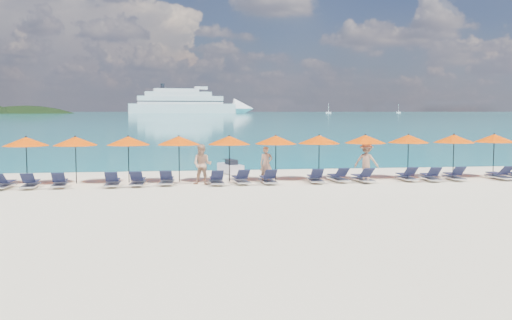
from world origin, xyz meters
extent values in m
plane|color=beige|center=(0.00, 0.00, 0.00)|extent=(1400.00, 1400.00, 0.00)
cube|color=#1FA9B2|center=(0.00, 660.00, 0.01)|extent=(1600.00, 1300.00, 0.01)
ellipsoid|color=black|center=(-150.00, 560.00, -35.00)|extent=(162.00, 126.00, 85.50)
cube|color=silver|center=(1.38, 549.58, 4.75)|extent=(106.01, 30.72, 9.50)
cone|color=silver|center=(63.70, 556.68, 4.75)|extent=(23.14, 23.14, 20.91)
cube|color=silver|center=(-0.51, 549.37, 13.30)|extent=(84.92, 25.52, 7.60)
cube|color=silver|center=(-2.39, 549.15, 19.01)|extent=(66.01, 21.50, 4.75)
cube|color=silver|center=(-4.28, 548.94, 22.81)|extent=(44.91, 16.30, 3.33)
cube|color=black|center=(-0.51, 549.37, 11.88)|extent=(85.98, 25.83, 0.86)
cube|color=black|center=(-0.51, 549.37, 15.20)|extent=(83.86, 25.21, 0.86)
cylinder|color=black|center=(-17.31, 547.45, 26.61)|extent=(4.18, 4.18, 5.23)
cube|color=silver|center=(150.45, 548.36, 0.75)|extent=(5.65, 1.88, 1.51)
cylinder|color=silver|center=(150.45, 548.36, 5.65)|extent=(0.34, 0.34, 9.42)
cube|color=silver|center=(243.25, 591.96, 0.70)|extent=(5.24, 1.75, 1.40)
cylinder|color=silver|center=(243.25, 591.96, 5.24)|extent=(0.31, 0.31, 8.73)
cube|color=silver|center=(-0.68, 8.41, 0.27)|extent=(1.34, 2.27, 0.49)
cube|color=black|center=(-0.64, 8.24, 0.62)|extent=(0.67, 0.97, 0.31)
cylinder|color=black|center=(-0.83, 8.92, 0.75)|extent=(0.48, 0.18, 0.05)
imported|color=tan|center=(0.73, 4.65, 0.85)|extent=(0.63, 0.42, 1.70)
imported|color=tan|center=(-2.42, 3.78, 0.94)|extent=(1.04, 0.80, 1.89)
imported|color=tan|center=(5.75, 4.45, 0.94)|extent=(1.34, 1.10, 1.88)
cylinder|color=black|center=(-10.57, 5.06, 1.10)|extent=(0.05, 0.05, 2.20)
cone|color=#E34500|center=(-10.57, 5.06, 2.02)|extent=(2.10, 2.10, 0.42)
sphere|color=black|center=(-10.57, 5.06, 2.24)|extent=(0.08, 0.08, 0.08)
cylinder|color=black|center=(-8.34, 5.08, 1.10)|extent=(0.05, 0.05, 2.20)
cone|color=#E34500|center=(-8.34, 5.08, 2.02)|extent=(2.10, 2.10, 0.42)
sphere|color=black|center=(-8.34, 5.08, 2.24)|extent=(0.08, 0.08, 0.08)
cylinder|color=black|center=(-5.89, 5.07, 1.10)|extent=(0.05, 0.05, 2.20)
cone|color=#E34500|center=(-5.89, 5.07, 2.02)|extent=(2.10, 2.10, 0.42)
sphere|color=black|center=(-5.89, 5.07, 2.24)|extent=(0.08, 0.08, 0.08)
cylinder|color=black|center=(-3.48, 4.98, 1.10)|extent=(0.05, 0.05, 2.20)
cone|color=#E34500|center=(-3.48, 4.98, 2.02)|extent=(2.10, 2.10, 0.42)
sphere|color=black|center=(-3.48, 4.98, 2.24)|extent=(0.08, 0.08, 0.08)
cylinder|color=black|center=(-1.06, 4.85, 1.10)|extent=(0.05, 0.05, 2.20)
cone|color=#E34500|center=(-1.06, 4.85, 2.02)|extent=(2.10, 2.10, 0.42)
sphere|color=black|center=(-1.06, 4.85, 2.24)|extent=(0.08, 0.08, 0.08)
cylinder|color=black|center=(1.25, 4.91, 1.10)|extent=(0.05, 0.05, 2.20)
cone|color=#E34500|center=(1.25, 4.91, 2.02)|extent=(2.10, 2.10, 0.42)
sphere|color=black|center=(1.25, 4.91, 2.24)|extent=(0.08, 0.08, 0.08)
cylinder|color=black|center=(3.43, 4.88, 1.10)|extent=(0.05, 0.05, 2.20)
cone|color=#E34500|center=(3.43, 4.88, 2.02)|extent=(2.10, 2.10, 0.42)
sphere|color=black|center=(3.43, 4.88, 2.24)|extent=(0.08, 0.08, 0.08)
cylinder|color=black|center=(5.84, 4.95, 1.10)|extent=(0.05, 0.05, 2.20)
cone|color=#E34500|center=(5.84, 4.95, 2.02)|extent=(2.10, 2.10, 0.42)
sphere|color=black|center=(5.84, 4.95, 2.24)|extent=(0.08, 0.08, 0.08)
cylinder|color=black|center=(8.14, 5.00, 1.10)|extent=(0.05, 0.05, 2.20)
cone|color=#E34500|center=(8.14, 5.00, 2.02)|extent=(2.10, 2.10, 0.42)
sphere|color=black|center=(8.14, 5.00, 2.24)|extent=(0.08, 0.08, 0.08)
cylinder|color=black|center=(10.52, 4.83, 1.10)|extent=(0.05, 0.05, 2.20)
cone|color=#E34500|center=(10.52, 4.83, 2.02)|extent=(2.10, 2.10, 0.42)
sphere|color=black|center=(10.52, 4.83, 2.24)|extent=(0.08, 0.08, 0.08)
cylinder|color=black|center=(12.81, 4.96, 1.10)|extent=(0.05, 0.05, 2.20)
cone|color=#E34500|center=(12.81, 4.96, 2.02)|extent=(2.10, 2.10, 0.42)
sphere|color=black|center=(12.81, 4.96, 2.24)|extent=(0.08, 0.08, 0.08)
cube|color=silver|center=(-11.20, 3.59, 0.14)|extent=(0.74, 1.74, 0.06)
cube|color=#151932|center=(-11.18, 3.84, 0.30)|extent=(0.63, 1.14, 0.04)
cube|color=silver|center=(-10.05, 3.57, 0.14)|extent=(0.68, 1.72, 0.06)
cube|color=#151932|center=(-10.06, 3.82, 0.30)|extent=(0.59, 1.12, 0.04)
cube|color=#151932|center=(-10.03, 3.02, 0.55)|extent=(0.57, 0.56, 0.43)
cube|color=silver|center=(-8.82, 3.70, 0.14)|extent=(0.76, 1.75, 0.06)
cube|color=#151932|center=(-8.84, 3.95, 0.30)|extent=(0.64, 1.14, 0.04)
cube|color=#151932|center=(-8.78, 3.15, 0.55)|extent=(0.59, 0.58, 0.43)
cube|color=silver|center=(-6.49, 3.62, 0.14)|extent=(0.64, 1.71, 0.06)
cube|color=#151932|center=(-6.50, 3.87, 0.30)|extent=(0.56, 1.11, 0.04)
cube|color=#151932|center=(-6.49, 3.07, 0.55)|extent=(0.56, 0.54, 0.43)
cube|color=silver|center=(-5.38, 3.75, 0.14)|extent=(0.72, 1.73, 0.06)
cube|color=#151932|center=(-5.36, 3.99, 0.30)|extent=(0.61, 1.13, 0.04)
cube|color=#151932|center=(-5.41, 3.20, 0.55)|extent=(0.58, 0.57, 0.43)
cube|color=silver|center=(-4.07, 3.93, 0.14)|extent=(0.71, 1.73, 0.06)
cube|color=#151932|center=(-4.05, 4.18, 0.30)|extent=(0.61, 1.13, 0.04)
cube|color=#151932|center=(-4.09, 3.38, 0.55)|extent=(0.58, 0.56, 0.43)
cube|color=silver|center=(-1.77, 3.66, 0.14)|extent=(0.63, 1.70, 0.06)
cube|color=#151932|center=(-1.77, 3.91, 0.30)|extent=(0.55, 1.10, 0.04)
cube|color=#151932|center=(-1.77, 3.11, 0.55)|extent=(0.55, 0.54, 0.43)
cube|color=silver|center=(-0.61, 3.80, 0.14)|extent=(0.78, 1.75, 0.06)
cube|color=#151932|center=(-0.64, 4.05, 0.30)|extent=(0.65, 1.15, 0.04)
cube|color=#151932|center=(-0.56, 3.26, 0.55)|extent=(0.60, 0.59, 0.43)
cube|color=silver|center=(0.67, 3.67, 0.14)|extent=(0.71, 1.73, 0.06)
cube|color=#151932|center=(0.65, 3.92, 0.30)|extent=(0.61, 1.13, 0.04)
cube|color=#151932|center=(0.69, 3.12, 0.55)|extent=(0.58, 0.57, 0.43)
cube|color=silver|center=(2.96, 3.73, 0.14)|extent=(0.73, 1.74, 0.06)
cube|color=#151932|center=(2.98, 3.98, 0.30)|extent=(0.62, 1.13, 0.04)
cube|color=#151932|center=(2.93, 3.19, 0.55)|extent=(0.58, 0.57, 0.43)
cube|color=silver|center=(4.15, 3.93, 0.14)|extent=(0.77, 1.75, 0.06)
cube|color=#151932|center=(4.13, 4.18, 0.30)|extent=(0.65, 1.14, 0.04)
cube|color=#151932|center=(4.20, 3.39, 0.55)|extent=(0.60, 0.58, 0.43)
cube|color=silver|center=(5.28, 3.65, 0.14)|extent=(0.79, 1.75, 0.06)
cube|color=#151932|center=(5.26, 3.90, 0.30)|extent=(0.66, 1.15, 0.04)
cube|color=#151932|center=(5.34, 3.11, 0.55)|extent=(0.60, 0.59, 0.43)
cube|color=silver|center=(7.61, 3.88, 0.14)|extent=(0.66, 1.71, 0.06)
cube|color=#151932|center=(7.62, 4.13, 0.30)|extent=(0.58, 1.11, 0.04)
cube|color=#151932|center=(7.60, 3.34, 0.55)|extent=(0.56, 0.55, 0.43)
cube|color=silver|center=(8.73, 3.60, 0.14)|extent=(0.78, 1.75, 0.06)
cube|color=#151932|center=(8.75, 3.85, 0.30)|extent=(0.65, 1.15, 0.04)
cube|color=#151932|center=(8.68, 3.06, 0.55)|extent=(0.60, 0.59, 0.43)
cube|color=silver|center=(10.04, 3.78, 0.14)|extent=(0.76, 1.75, 0.06)
cube|color=#151932|center=(10.06, 4.02, 0.30)|extent=(0.64, 1.14, 0.04)
cube|color=#151932|center=(10.00, 3.23, 0.55)|extent=(0.59, 0.58, 0.43)
cube|color=silver|center=(12.44, 3.74, 0.14)|extent=(0.71, 1.73, 0.06)
cube|color=#151932|center=(12.43, 3.99, 0.30)|extent=(0.61, 1.13, 0.04)
cube|color=#151932|center=(12.47, 3.19, 0.55)|extent=(0.58, 0.57, 0.43)
camera|label=1|loc=(-3.55, -22.71, 3.49)|focal=40.00mm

